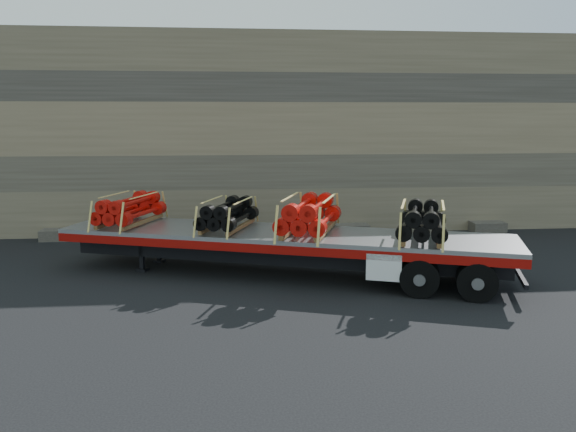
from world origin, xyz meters
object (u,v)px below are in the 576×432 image
at_px(bundle_midfront, 228,215).
at_px(bundle_rear, 422,222).
at_px(trailer, 282,254).
at_px(bundle_midrear, 309,216).
at_px(bundle_front, 130,210).

relative_size(bundle_midfront, bundle_rear, 0.92).
xyz_separation_m(trailer, bundle_midrear, (0.67, -0.24, 1.02)).
bearing_deg(bundle_midfront, trailer, -0.00).
distance_m(trailer, bundle_midrear, 1.25).
distance_m(trailer, bundle_rear, 3.64).
xyz_separation_m(bundle_front, bundle_midrear, (4.77, -1.68, 0.05)).
xyz_separation_m(trailer, bundle_rear, (3.31, -1.17, 0.99)).
bearing_deg(bundle_front, bundle_midfront, 0.00).
distance_m(trailer, bundle_front, 4.46).
relative_size(trailer, bundle_midfront, 5.54).
xyz_separation_m(trailer, bundle_front, (-4.10, 1.45, 0.98)).
bearing_deg(bundle_front, trailer, -0.00).
bearing_deg(trailer, bundle_rear, 0.00).
relative_size(bundle_midfront, bundle_midrear, 0.85).
height_order(trailer, bundle_midrear, bundle_midrear).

